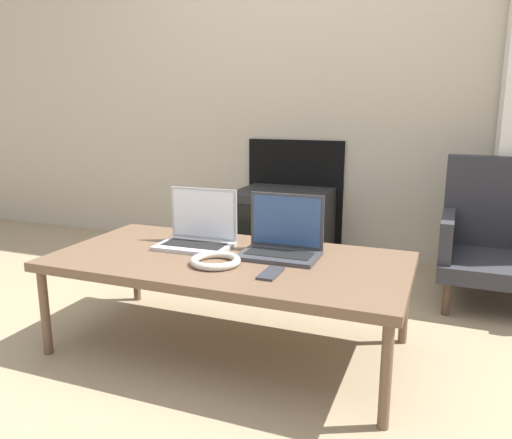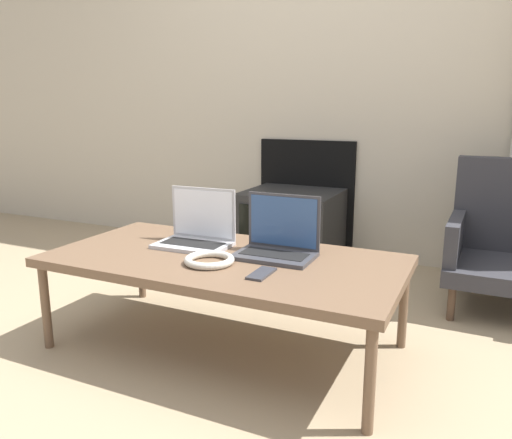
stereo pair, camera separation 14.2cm
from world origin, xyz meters
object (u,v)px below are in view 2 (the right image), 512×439
object	(u,v)px
phone	(262,274)
laptop_left	(197,232)
headphones	(209,260)
laptop_right	(278,241)
armchair	(512,238)
tv	(291,227)

from	to	relation	value
phone	laptop_left	bearing A→B (deg)	149.48
laptop_left	headphones	bearing A→B (deg)	-50.73
laptop_right	laptop_left	bearing A→B (deg)	179.43
armchair	tv	bearing A→B (deg)	172.10
phone	armchair	world-z (taller)	armchair
headphones	laptop_left	bearing A→B (deg)	130.90
headphones	armchair	size ratio (longest dim) A/B	0.27
headphones	phone	distance (m)	0.24
headphones	armchair	xyz separation A→B (m)	(1.06, 1.10, -0.06)
laptop_left	headphones	world-z (taller)	laptop_left
laptop_right	tv	world-z (taller)	laptop_right
headphones	armchair	world-z (taller)	armchair
laptop_right	phone	bearing A→B (deg)	-81.47
laptop_right	tv	distance (m)	1.16
phone	armchair	xyz separation A→B (m)	(0.83, 1.14, -0.05)
laptop_left	tv	distance (m)	1.10
phone	tv	size ratio (longest dim) A/B	0.25
laptop_right	phone	xyz separation A→B (m)	(0.04, -0.24, -0.05)
laptop_right	armchair	bearing A→B (deg)	45.30
laptop_right	headphones	size ratio (longest dim) A/B	1.62
laptop_left	laptop_right	size ratio (longest dim) A/B	1.01
laptop_right	tv	bearing A→B (deg)	107.74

